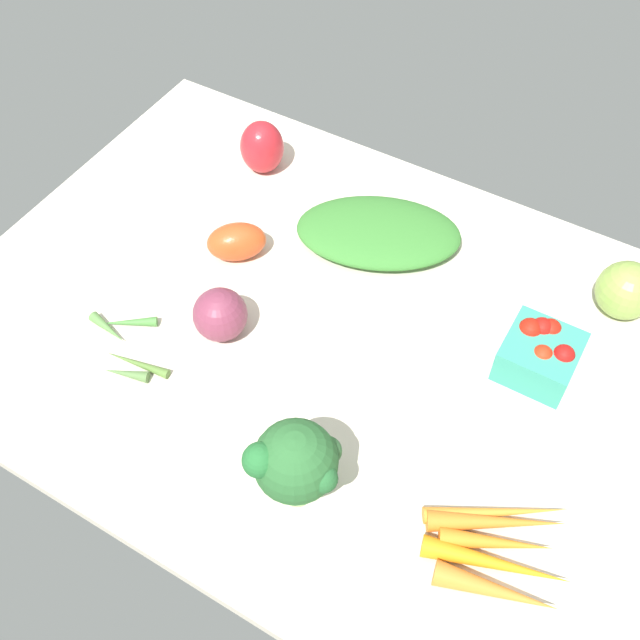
{
  "coord_description": "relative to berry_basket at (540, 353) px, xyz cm",
  "views": [
    {
      "loc": [
        32.32,
        -55.22,
        86.99
      ],
      "look_at": [
        0.0,
        0.0,
        4.0
      ],
      "focal_mm": 42.39,
      "sensor_mm": 36.0,
      "label": 1
    }
  ],
  "objects": [
    {
      "name": "red_onion_near_basket",
      "position": [
        -40.02,
        -16.43,
        0.48
      ],
      "size": [
        7.55,
        7.55,
        7.55
      ],
      "primitive_type": "sphere",
      "color": "#80344C",
      "rests_on": "tablecloth"
    },
    {
      "name": "berry_basket",
      "position": [
        0.0,
        0.0,
        0.0
      ],
      "size": [
        9.55,
        9.55,
        6.78
      ],
      "color": "teal",
      "rests_on": "tablecloth"
    },
    {
      "name": "heirloom_tomato_green",
      "position": [
        6.64,
        15.52,
        0.87
      ],
      "size": [
        8.34,
        8.34,
        8.34
      ],
      "primitive_type": "sphere",
      "color": "#8CAE49",
      "rests_on": "tablecloth"
    },
    {
      "name": "broccoli_head",
      "position": [
        -18.14,
        -32.18,
        5.05
      ],
      "size": [
        10.41,
        9.78,
        13.42
      ],
      "color": "#A3D181",
      "rests_on": "tablecloth"
    },
    {
      "name": "tablecloth",
      "position": [
        -28.45,
        -9.15,
        -4.29
      ],
      "size": [
        104.0,
        76.0,
        2.0
      ],
      "primitive_type": "cube",
      "color": "beige",
      "rests_on": "ground"
    },
    {
      "name": "carrot_bunch",
      "position": [
        5.16,
        -26.96,
        -2.01
      ],
      "size": [
        18.54,
        17.2,
        2.92
      ],
      "color": "orange",
      "rests_on": "tablecloth"
    },
    {
      "name": "roma_tomato",
      "position": [
        -46.34,
        -3.27,
        -0.42
      ],
      "size": [
        10.51,
        10.17,
        5.75
      ],
      "primitive_type": "ellipsoid",
      "rotation": [
        0.0,
        0.0,
        3.85
      ],
      "color": "#DC4C21",
      "rests_on": "tablecloth"
    },
    {
      "name": "leafy_greens_clump",
      "position": [
        -29.25,
        9.88,
        -1.18
      ],
      "size": [
        29.15,
        24.12,
        4.23
      ],
      "primitive_type": "ellipsoid",
      "rotation": [
        0.0,
        0.0,
        3.56
      ],
      "color": "#397D31",
      "rests_on": "tablecloth"
    },
    {
      "name": "okra_pile",
      "position": [
        -49.79,
        -25.81,
        -2.55
      ],
      "size": [
        15.41,
        11.53,
        1.6
      ],
      "color": "#587C36",
      "rests_on": "tablecloth"
    },
    {
      "name": "bell_pepper_red",
      "position": [
        -53.72,
        15.21,
        1.25
      ],
      "size": [
        10.14,
        10.14,
        9.09
      ],
      "primitive_type": "ellipsoid",
      "rotation": [
        0.0,
        0.0,
        3.87
      ],
      "color": "red",
      "rests_on": "tablecloth"
    }
  ]
}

